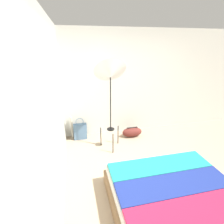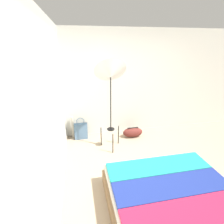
% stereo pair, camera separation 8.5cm
% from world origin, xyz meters
% --- Properties ---
extents(ground_plane, '(14.00, 14.00, 0.00)m').
position_xyz_m(ground_plane, '(0.00, 0.00, 0.00)').
color(ground_plane, gray).
extents(wall_back, '(8.00, 0.05, 2.60)m').
position_xyz_m(wall_back, '(0.00, 2.12, 1.30)').
color(wall_back, beige).
rests_on(wall_back, ground_plane).
extents(wall_side_left, '(0.05, 8.00, 2.60)m').
position_xyz_m(wall_side_left, '(-1.44, 1.00, 1.30)').
color(wall_side_left, beige).
rests_on(wall_side_left, ground_plane).
extents(bed, '(1.72, 1.88, 0.43)m').
position_xyz_m(bed, '(0.10, -0.62, 0.21)').
color(bed, brown).
rests_on(bed, ground_plane).
extents(photo_umbrella, '(0.66, 0.56, 1.98)m').
position_xyz_m(photo_umbrella, '(-0.40, 1.36, 1.66)').
color(photo_umbrella, black).
rests_on(photo_umbrella, ground_plane).
extents(tote_bag, '(0.32, 0.15, 0.56)m').
position_xyz_m(tote_bag, '(-1.06, 1.92, 0.20)').
color(tote_bag, slate).
rests_on(tote_bag, ground_plane).
extents(duffel_bag, '(0.51, 0.25, 0.26)m').
position_xyz_m(duffel_bag, '(0.24, 1.73, 0.13)').
color(duffel_bag, '#5B231E').
rests_on(duffel_bag, ground_plane).
extents(paper_roll, '(0.06, 0.06, 0.57)m').
position_xyz_m(paper_roll, '(-1.25, 2.02, 0.28)').
color(paper_roll, beige).
rests_on(paper_roll, ground_plane).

